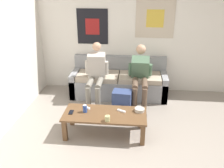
{
  "coord_description": "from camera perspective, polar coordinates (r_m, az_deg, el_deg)",
  "views": [
    {
      "loc": [
        0.14,
        -2.89,
        2.35
      ],
      "look_at": [
        -0.25,
        1.06,
        0.65
      ],
      "focal_mm": 40.0,
      "sensor_mm": 36.0,
      "label": 1
    }
  ],
  "objects": [
    {
      "name": "backpack",
      "position": [
        4.62,
        2.27,
        -4.37
      ],
      "size": [
        0.36,
        0.32,
        0.45
      ],
      "color": "navy",
      "rests_on": "ground_plane"
    },
    {
      "name": "drink_can_blue",
      "position": [
        3.99,
        -6.21,
        -5.61
      ],
      "size": [
        0.07,
        0.07,
        0.12
      ],
      "color": "#28479E",
      "rests_on": "coffee_table"
    },
    {
      "name": "ground_plane",
      "position": [
        3.73,
        2.3,
        -15.89
      ],
      "size": [
        18.0,
        18.0,
        0.0
      ],
      "primitive_type": "plane",
      "color": "gray"
    },
    {
      "name": "couch",
      "position": [
        5.33,
        1.62,
        0.34
      ],
      "size": [
        1.99,
        0.73,
        0.79
      ],
      "color": "gray",
      "rests_on": "ground_plane"
    },
    {
      "name": "coffee_table",
      "position": [
        3.99,
        -1.63,
        -7.47
      ],
      "size": [
        1.31,
        0.57,
        0.38
      ],
      "color": "brown",
      "rests_on": "ground_plane"
    },
    {
      "name": "person_seated_adult",
      "position": [
        4.86,
        -3.73,
        2.54
      ],
      "size": [
        0.47,
        0.87,
        1.2
      ],
      "color": "gray",
      "rests_on": "ground_plane"
    },
    {
      "name": "pillar_candle",
      "position": [
        3.74,
        -1.05,
        -7.89
      ],
      "size": [
        0.08,
        0.08,
        0.1
      ],
      "color": "tan",
      "rests_on": "coffee_table"
    },
    {
      "name": "game_controller_near_left",
      "position": [
        4.12,
        -5.82,
        -5.33
      ],
      "size": [
        0.14,
        0.11,
        0.03
      ],
      "color": "white",
      "rests_on": "coffee_table"
    },
    {
      "name": "ceramic_bowl",
      "position": [
        4.02,
        6.31,
        -5.82
      ],
      "size": [
        0.16,
        0.16,
        0.06
      ],
      "color": "#B7B2A8",
      "rests_on": "coffee_table"
    },
    {
      "name": "cell_phone",
      "position": [
        4.03,
        -9.32,
        -6.37
      ],
      "size": [
        0.07,
        0.14,
        0.01
      ],
      "color": "black",
      "rests_on": "coffee_table"
    },
    {
      "name": "person_seated_teen",
      "position": [
        4.87,
        6.44,
        2.29
      ],
      "size": [
        0.47,
        0.97,
        1.14
      ],
      "color": "brown",
      "rests_on": "ground_plane"
    },
    {
      "name": "wall_back",
      "position": [
        5.38,
        4.07,
        11.65
      ],
      "size": [
        10.0,
        0.07,
        2.55
      ],
      "color": "white",
      "rests_on": "ground_plane"
    },
    {
      "name": "game_controller_near_right",
      "position": [
        4.0,
        2.15,
        -6.15
      ],
      "size": [
        0.14,
        0.1,
        0.03
      ],
      "color": "white",
      "rests_on": "coffee_table"
    }
  ]
}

